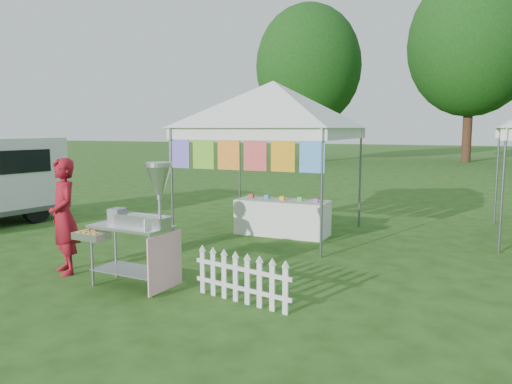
% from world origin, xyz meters
% --- Properties ---
extents(ground, '(120.00, 120.00, 0.00)m').
position_xyz_m(ground, '(0.00, 0.00, 0.00)').
color(ground, '#214614').
rests_on(ground, ground).
extents(canopy_main, '(4.24, 4.24, 3.45)m').
position_xyz_m(canopy_main, '(0.00, 3.49, 2.99)').
color(canopy_main, '#59595E').
rests_on(canopy_main, ground).
extents(tree_left, '(6.40, 6.40, 9.53)m').
position_xyz_m(tree_left, '(-6.00, 24.00, 5.83)').
color(tree_left, '#381E14').
rests_on(tree_left, ground).
extents(tree_mid, '(7.60, 7.60, 11.52)m').
position_xyz_m(tree_mid, '(3.00, 28.00, 7.14)').
color(tree_mid, '#381E14').
rests_on(tree_mid, ground).
extents(donut_cart, '(1.24, 0.77, 1.67)m').
position_xyz_m(donut_cart, '(-0.26, -0.40, 0.98)').
color(donut_cart, gray).
rests_on(donut_cart, ground).
extents(vendor, '(0.73, 0.66, 1.67)m').
position_xyz_m(vendor, '(-1.72, -0.26, 0.84)').
color(vendor, maroon).
rests_on(vendor, ground).
extents(picket_fence, '(1.41, 0.34, 0.56)m').
position_xyz_m(picket_fence, '(1.16, -0.36, 0.29)').
color(picket_fence, silver).
rests_on(picket_fence, ground).
extents(display_table, '(1.80, 0.70, 0.69)m').
position_xyz_m(display_table, '(0.21, 3.48, 0.35)').
color(display_table, white).
rests_on(display_table, ground).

